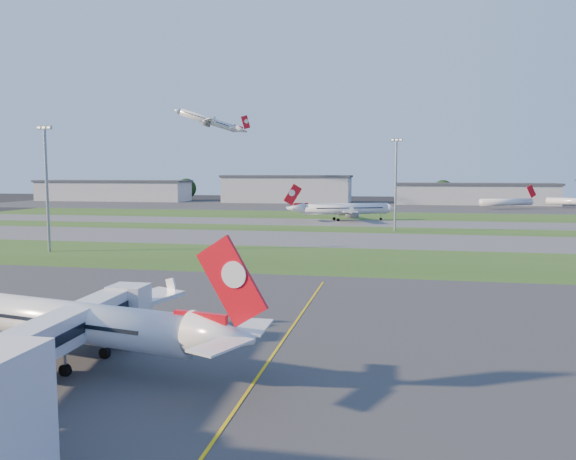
% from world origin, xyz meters
% --- Properties ---
extents(ground, '(700.00, 700.00, 0.00)m').
position_xyz_m(ground, '(0.00, 0.00, 0.00)').
color(ground, black).
rests_on(ground, ground).
extents(apron_near, '(300.00, 70.00, 0.01)m').
position_xyz_m(apron_near, '(0.00, 0.00, 0.01)').
color(apron_near, '#333335').
rests_on(apron_near, ground).
extents(grass_strip_a, '(300.00, 34.00, 0.01)m').
position_xyz_m(grass_strip_a, '(0.00, 52.00, 0.01)').
color(grass_strip_a, '#2F4D19').
rests_on(grass_strip_a, ground).
extents(taxiway_a, '(300.00, 32.00, 0.01)m').
position_xyz_m(taxiway_a, '(0.00, 85.00, 0.01)').
color(taxiway_a, '#515154').
rests_on(taxiway_a, ground).
extents(grass_strip_b, '(300.00, 18.00, 0.01)m').
position_xyz_m(grass_strip_b, '(0.00, 110.00, 0.01)').
color(grass_strip_b, '#2F4D19').
rests_on(grass_strip_b, ground).
extents(taxiway_b, '(300.00, 26.00, 0.01)m').
position_xyz_m(taxiway_b, '(0.00, 132.00, 0.01)').
color(taxiway_b, '#515154').
rests_on(taxiway_b, ground).
extents(grass_strip_c, '(300.00, 40.00, 0.01)m').
position_xyz_m(grass_strip_c, '(0.00, 165.00, 0.01)').
color(grass_strip_c, '#2F4D19').
rests_on(grass_strip_c, ground).
extents(apron_far, '(400.00, 80.00, 0.01)m').
position_xyz_m(apron_far, '(0.00, 225.00, 0.01)').
color(apron_far, '#333335').
rests_on(apron_far, ground).
extents(yellow_line, '(0.25, 60.00, 0.02)m').
position_xyz_m(yellow_line, '(5.00, 0.00, 0.00)').
color(yellow_line, gold).
rests_on(yellow_line, ground).
extents(jet_bridge, '(4.20, 26.90, 6.20)m').
position_xyz_m(jet_bridge, '(-9.81, -15.24, 4.01)').
color(jet_bridge, silver).
rests_on(jet_bridge, ground).
extents(airliner_parked, '(33.01, 27.74, 10.40)m').
position_xyz_m(airliner_parked, '(-12.48, -9.48, 3.65)').
color(airliner_parked, white).
rests_on(airliner_parked, ground).
extents(airliner_taxiing, '(34.48, 29.26, 11.35)m').
position_xyz_m(airliner_taxiing, '(-2.09, 140.30, 3.99)').
color(airliner_taxiing, white).
rests_on(airliner_taxiing, ground).
extents(airliner_departing, '(34.66, 29.30, 11.27)m').
position_xyz_m(airliner_departing, '(-79.67, 225.36, 42.89)').
color(airliner_departing, white).
extents(mini_jet_near, '(26.69, 13.80, 9.48)m').
position_xyz_m(mini_jet_near, '(64.12, 217.00, 3.28)').
color(mini_jet_near, white).
rests_on(mini_jet_near, ground).
extents(light_mast_west, '(3.20, 0.70, 25.80)m').
position_xyz_m(light_mast_west, '(-55.00, 52.00, 14.81)').
color(light_mast_west, gray).
rests_on(light_mast_west, ground).
extents(light_mast_centre, '(3.20, 0.70, 25.80)m').
position_xyz_m(light_mast_centre, '(15.00, 108.00, 14.81)').
color(light_mast_centre, gray).
rests_on(light_mast_centre, ground).
extents(hangar_far_west, '(91.80, 23.00, 12.20)m').
position_xyz_m(hangar_far_west, '(-150.00, 255.00, 6.14)').
color(hangar_far_west, gray).
rests_on(hangar_far_west, ground).
extents(hangar_west, '(71.40, 23.00, 15.20)m').
position_xyz_m(hangar_west, '(-45.00, 255.00, 7.64)').
color(hangar_west, gray).
rests_on(hangar_west, ground).
extents(hangar_east, '(81.60, 23.00, 11.20)m').
position_xyz_m(hangar_east, '(55.00, 255.00, 5.64)').
color(hangar_east, gray).
rests_on(hangar_east, ground).
extents(tree_far_west, '(11.00, 11.00, 12.00)m').
position_xyz_m(tree_far_west, '(-190.00, 268.00, 6.49)').
color(tree_far_west, black).
rests_on(tree_far_west, ground).
extents(tree_west, '(12.10, 12.10, 13.20)m').
position_xyz_m(tree_west, '(-110.00, 270.00, 7.14)').
color(tree_west, black).
rests_on(tree_west, ground).
extents(tree_mid_west, '(9.90, 9.90, 10.80)m').
position_xyz_m(tree_mid_west, '(-20.00, 266.00, 5.84)').
color(tree_mid_west, black).
rests_on(tree_mid_west, ground).
extents(tree_mid_east, '(11.55, 11.55, 12.60)m').
position_xyz_m(tree_mid_east, '(40.00, 269.00, 6.81)').
color(tree_mid_east, black).
rests_on(tree_mid_east, ground).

